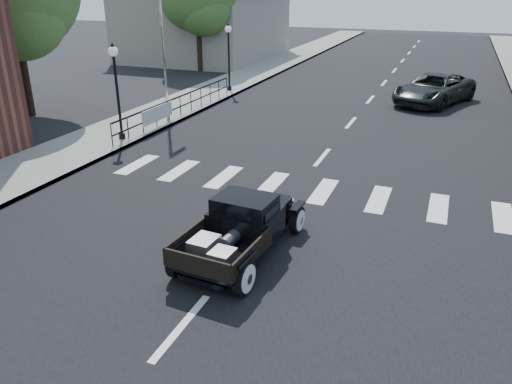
% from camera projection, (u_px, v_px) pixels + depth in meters
% --- Properties ---
extents(ground, '(120.00, 120.00, 0.00)m').
position_uv_depth(ground, '(246.00, 250.00, 11.43)').
color(ground, black).
rests_on(ground, ground).
extents(road, '(14.00, 80.00, 0.02)m').
position_uv_depth(road, '(363.00, 108.00, 24.30)').
color(road, black).
rests_on(road, ground).
extents(road_markings, '(12.00, 60.00, 0.06)m').
position_uv_depth(road_markings, '(341.00, 135.00, 20.02)').
color(road_markings, silver).
rests_on(road_markings, ground).
extents(sidewalk_left, '(3.00, 80.00, 0.15)m').
position_uv_depth(sidewalk_left, '(207.00, 94.00, 27.13)').
color(sidewalk_left, gray).
rests_on(sidewalk_left, ground).
extents(low_building_left, '(10.00, 12.00, 5.00)m').
position_uv_depth(low_building_left, '(206.00, 26.00, 39.53)').
color(low_building_left, '#A19887').
rests_on(low_building_left, ground).
extents(railing, '(0.08, 10.00, 1.00)m').
position_uv_depth(railing, '(180.00, 104.00, 22.22)').
color(railing, black).
rests_on(railing, sidewalk_left).
extents(banner, '(0.04, 2.20, 0.60)m').
position_uv_depth(banner, '(158.00, 119.00, 20.55)').
color(banner, silver).
rests_on(banner, sidewalk_left).
extents(lamp_post_b, '(0.36, 0.36, 3.54)m').
position_uv_depth(lamp_post_b, '(117.00, 92.00, 18.39)').
color(lamp_post_b, black).
rests_on(lamp_post_b, sidewalk_left).
extents(lamp_post_c, '(0.36, 0.36, 3.54)m').
position_uv_depth(lamp_post_c, '(229.00, 57.00, 26.97)').
color(lamp_post_c, black).
rests_on(lamp_post_c, sidewalk_left).
extents(big_tree_near, '(5.81, 5.81, 8.53)m').
position_uv_depth(big_tree_near, '(15.00, 18.00, 21.35)').
color(big_tree_near, '#3E642A').
rests_on(big_tree_near, ground).
extents(big_tree_far, '(5.35, 5.35, 7.86)m').
position_uv_depth(big_tree_far, '(198.00, 11.00, 32.99)').
color(big_tree_far, '#3E642A').
rests_on(big_tree_far, ground).
extents(hotrod_pickup, '(2.14, 4.09, 1.38)m').
position_uv_depth(hotrod_pickup, '(241.00, 227.00, 11.00)').
color(hotrod_pickup, black).
rests_on(hotrod_pickup, ground).
extents(second_car, '(4.25, 5.82, 1.47)m').
position_uv_depth(second_car, '(434.00, 89.00, 24.93)').
color(second_car, black).
rests_on(second_car, ground).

